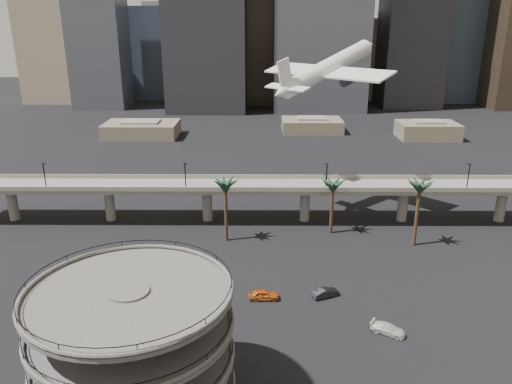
{
  "coord_description": "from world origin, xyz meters",
  "views": [
    {
      "loc": [
        0.75,
        -50.0,
        43.21
      ],
      "look_at": [
        0.2,
        28.0,
        16.12
      ],
      "focal_mm": 35.0,
      "sensor_mm": 36.0,
      "label": 1
    }
  ],
  "objects_px": {
    "car_b": "(326,293)",
    "airborne_jet": "(328,68)",
    "overpass": "(256,189)",
    "car_c": "(388,329)",
    "car_a": "(264,295)",
    "parking_ramp": "(133,342)"
  },
  "relations": [
    {
      "from": "overpass",
      "to": "car_a",
      "type": "xyz_separation_m",
      "value": [
        1.51,
        -33.92,
        -6.5
      ]
    },
    {
      "from": "car_a",
      "to": "car_b",
      "type": "height_order",
      "value": "car_a"
    },
    {
      "from": "car_b",
      "to": "car_c",
      "type": "height_order",
      "value": "car_b"
    },
    {
      "from": "car_a",
      "to": "car_b",
      "type": "relative_size",
      "value": 1.07
    },
    {
      "from": "car_b",
      "to": "car_c",
      "type": "relative_size",
      "value": 0.91
    },
    {
      "from": "overpass",
      "to": "parking_ramp",
      "type": "bearing_deg",
      "value": -102.43
    },
    {
      "from": "car_b",
      "to": "car_c",
      "type": "xyz_separation_m",
      "value": [
        7.82,
        -10.08,
        -0.02
      ]
    },
    {
      "from": "parking_ramp",
      "to": "car_b",
      "type": "bearing_deg",
      "value": 46.44
    },
    {
      "from": "parking_ramp",
      "to": "car_c",
      "type": "height_order",
      "value": "parking_ramp"
    },
    {
      "from": "parking_ramp",
      "to": "airborne_jet",
      "type": "bearing_deg",
      "value": 67.88
    },
    {
      "from": "parking_ramp",
      "to": "car_a",
      "type": "bearing_deg",
      "value": 59.93
    },
    {
      "from": "overpass",
      "to": "car_a",
      "type": "relative_size",
      "value": 26.52
    },
    {
      "from": "car_c",
      "to": "car_a",
      "type": "bearing_deg",
      "value": 93.63
    },
    {
      "from": "airborne_jet",
      "to": "car_c",
      "type": "height_order",
      "value": "airborne_jet"
    },
    {
      "from": "parking_ramp",
      "to": "car_b",
      "type": "distance_m",
      "value": 36.93
    },
    {
      "from": "parking_ramp",
      "to": "car_a",
      "type": "relative_size",
      "value": 4.53
    },
    {
      "from": "car_b",
      "to": "airborne_jet",
      "type": "bearing_deg",
      "value": -30.07
    },
    {
      "from": "airborne_jet",
      "to": "parking_ramp",
      "type": "bearing_deg",
      "value": -157.8
    },
    {
      "from": "parking_ramp",
      "to": "car_c",
      "type": "xyz_separation_m",
      "value": [
        32.48,
        15.86,
        -9.1
      ]
    },
    {
      "from": "car_a",
      "to": "parking_ramp",
      "type": "bearing_deg",
      "value": 149.27
    },
    {
      "from": "overpass",
      "to": "car_c",
      "type": "height_order",
      "value": "overpass"
    },
    {
      "from": "parking_ramp",
      "to": "overpass",
      "type": "xyz_separation_m",
      "value": [
        13.0,
        59.0,
        -2.5
      ]
    }
  ]
}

